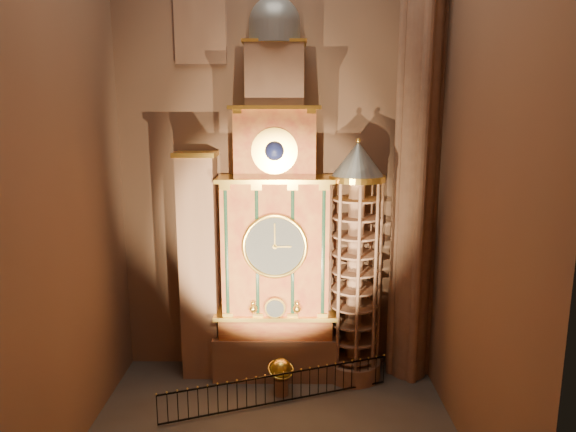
{
  "coord_description": "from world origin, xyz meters",
  "views": [
    {
      "loc": [
        0.7,
        -16.99,
        11.78
      ],
      "look_at": [
        0.56,
        3.0,
        7.8
      ],
      "focal_mm": 32.0,
      "sensor_mm": 36.0,
      "label": 1
    }
  ],
  "objects_px": {
    "stair_turret": "(355,265)",
    "iron_railing": "(279,389)",
    "celestial_globe": "(281,373)",
    "astronomical_clock": "(276,232)",
    "portrait_tower": "(200,266)"
  },
  "relations": [
    {
      "from": "stair_turret",
      "to": "iron_railing",
      "type": "height_order",
      "value": "stair_turret"
    },
    {
      "from": "stair_turret",
      "to": "celestial_globe",
      "type": "bearing_deg",
      "value": -153.33
    },
    {
      "from": "astronomical_clock",
      "to": "stair_turret",
      "type": "bearing_deg",
      "value": -4.3
    },
    {
      "from": "celestial_globe",
      "to": "iron_railing",
      "type": "distance_m",
      "value": 0.82
    },
    {
      "from": "portrait_tower",
      "to": "astronomical_clock",
      "type": "bearing_deg",
      "value": -0.29
    },
    {
      "from": "portrait_tower",
      "to": "celestial_globe",
      "type": "distance_m",
      "value": 5.87
    },
    {
      "from": "astronomical_clock",
      "to": "iron_railing",
      "type": "relative_size",
      "value": 1.81
    },
    {
      "from": "astronomical_clock",
      "to": "portrait_tower",
      "type": "height_order",
      "value": "astronomical_clock"
    },
    {
      "from": "astronomical_clock",
      "to": "iron_railing",
      "type": "height_order",
      "value": "astronomical_clock"
    },
    {
      "from": "astronomical_clock",
      "to": "celestial_globe",
      "type": "xyz_separation_m",
      "value": [
        0.26,
        -1.89,
        -5.71
      ]
    },
    {
      "from": "stair_turret",
      "to": "iron_railing",
      "type": "distance_m",
      "value": 6.13
    },
    {
      "from": "stair_turret",
      "to": "portrait_tower",
      "type": "bearing_deg",
      "value": 177.67
    },
    {
      "from": "celestial_globe",
      "to": "iron_railing",
      "type": "height_order",
      "value": "celestial_globe"
    },
    {
      "from": "portrait_tower",
      "to": "stair_turret",
      "type": "xyz_separation_m",
      "value": [
        6.9,
        -0.28,
        0.12
      ]
    },
    {
      "from": "astronomical_clock",
      "to": "stair_turret",
      "type": "xyz_separation_m",
      "value": [
        3.5,
        -0.26,
        -1.41
      ]
    }
  ]
}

